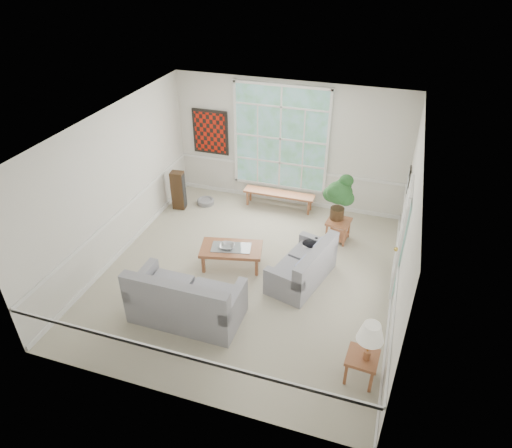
{
  "coord_description": "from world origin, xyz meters",
  "views": [
    {
      "loc": [
        2.32,
        -6.65,
        5.67
      ],
      "look_at": [
        0.1,
        0.2,
        1.05
      ],
      "focal_mm": 32.0,
      "sensor_mm": 36.0,
      "label": 1
    }
  ],
  "objects_px": {
    "loveseat_right": "(302,262)",
    "end_table": "(338,230)",
    "coffee_table": "(232,257)",
    "loveseat_front": "(186,294)",
    "side_table": "(361,367)"
  },
  "relations": [
    {
      "from": "loveseat_front",
      "to": "coffee_table",
      "type": "distance_m",
      "value": 1.6
    },
    {
      "from": "loveseat_front",
      "to": "end_table",
      "type": "bearing_deg",
      "value": 56.93
    },
    {
      "from": "loveseat_front",
      "to": "end_table",
      "type": "relative_size",
      "value": 3.88
    },
    {
      "from": "coffee_table",
      "to": "end_table",
      "type": "relative_size",
      "value": 2.49
    },
    {
      "from": "loveseat_front",
      "to": "end_table",
      "type": "xyz_separation_m",
      "value": [
        2.08,
        3.15,
        -0.27
      ]
    },
    {
      "from": "loveseat_front",
      "to": "coffee_table",
      "type": "relative_size",
      "value": 1.56
    },
    {
      "from": "loveseat_front",
      "to": "side_table",
      "type": "distance_m",
      "value": 3.05
    },
    {
      "from": "side_table",
      "to": "loveseat_right",
      "type": "bearing_deg",
      "value": 124.51
    },
    {
      "from": "loveseat_right",
      "to": "end_table",
      "type": "relative_size",
      "value": 3.12
    },
    {
      "from": "loveseat_right",
      "to": "side_table",
      "type": "xyz_separation_m",
      "value": [
        1.37,
        -1.99,
        -0.17
      ]
    },
    {
      "from": "loveseat_right",
      "to": "loveseat_front",
      "type": "bearing_deg",
      "value": -121.02
    },
    {
      "from": "loveseat_right",
      "to": "end_table",
      "type": "bearing_deg",
      "value": 89.59
    },
    {
      "from": "loveseat_front",
      "to": "loveseat_right",
      "type": "bearing_deg",
      "value": 44.18
    },
    {
      "from": "side_table",
      "to": "end_table",
      "type": "bearing_deg",
      "value": 104.58
    },
    {
      "from": "loveseat_right",
      "to": "side_table",
      "type": "distance_m",
      "value": 2.42
    }
  ]
}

